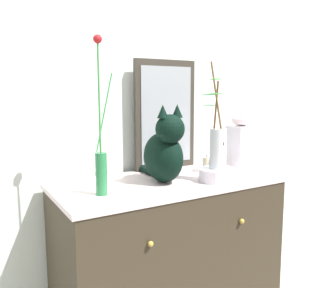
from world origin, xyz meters
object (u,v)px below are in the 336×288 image
object	(u,v)px
cat_sitting	(164,151)
candle_pillar	(206,165)
sideboard	(168,256)
vase_slim_green	(101,157)
mirror_leaning	(165,115)
bowl_porcelain	(217,175)
vase_glass_clear	(218,145)
jar_lidded_porcelain	(241,145)

from	to	relation	value
cat_sitting	candle_pillar	xyz separation A→B (m)	(0.30, 0.06, -0.11)
sideboard	vase_slim_green	distance (m)	0.68
vase_slim_green	candle_pillar	distance (m)	0.66
sideboard	mirror_leaning	size ratio (longest dim) A/B	1.84
vase_slim_green	bowl_porcelain	size ratio (longest dim) A/B	3.61
mirror_leaning	candle_pillar	distance (m)	0.36
cat_sitting	vase_glass_clear	world-z (taller)	vase_glass_clear
sideboard	candle_pillar	world-z (taller)	candle_pillar
jar_lidded_porcelain	vase_slim_green	bearing A→B (deg)	179.83
cat_sitting	candle_pillar	size ratio (longest dim) A/B	4.86
vase_glass_clear	jar_lidded_porcelain	distance (m)	0.22
candle_pillar	bowl_porcelain	bearing A→B (deg)	-110.11
cat_sitting	bowl_porcelain	world-z (taller)	cat_sitting
sideboard	vase_slim_green	xyz separation A→B (m)	(-0.38, -0.08, 0.56)
cat_sitting	vase_glass_clear	distance (m)	0.26
sideboard	mirror_leaning	world-z (taller)	mirror_leaning
vase_slim_green	vase_glass_clear	xyz separation A→B (m)	(0.57, -0.07, 0.02)
jar_lidded_porcelain	bowl_porcelain	bearing A→B (deg)	-162.80
cat_sitting	candle_pillar	distance (m)	0.32
mirror_leaning	bowl_porcelain	size ratio (longest dim) A/B	3.32
sideboard	jar_lidded_porcelain	distance (m)	0.69
vase_glass_clear	cat_sitting	bearing A→B (deg)	154.28
cat_sitting	jar_lidded_porcelain	world-z (taller)	cat_sitting
vase_slim_green	vase_glass_clear	bearing A→B (deg)	-6.68
sideboard	vase_slim_green	bearing A→B (deg)	-168.24
vase_slim_green	bowl_porcelain	distance (m)	0.59
vase_glass_clear	candle_pillar	distance (m)	0.23
cat_sitting	bowl_porcelain	size ratio (longest dim) A/B	2.56
mirror_leaning	cat_sitting	distance (m)	0.36
sideboard	mirror_leaning	xyz separation A→B (m)	(0.13, 0.24, 0.70)
mirror_leaning	candle_pillar	xyz separation A→B (m)	(0.13, -0.21, -0.26)
vase_glass_clear	jar_lidded_porcelain	xyz separation A→B (m)	(0.21, 0.06, -0.02)
jar_lidded_porcelain	mirror_leaning	bearing A→B (deg)	130.36
cat_sitting	jar_lidded_porcelain	xyz separation A→B (m)	(0.45, -0.05, 0.00)
mirror_leaning	jar_lidded_porcelain	xyz separation A→B (m)	(0.27, -0.32, -0.15)
sideboard	vase_slim_green	size ratio (longest dim) A/B	1.69
mirror_leaning	bowl_porcelain	xyz separation A→B (m)	(0.07, -0.39, -0.27)
mirror_leaning	bowl_porcelain	world-z (taller)	mirror_leaning
mirror_leaning	candle_pillar	size ratio (longest dim) A/B	6.30
bowl_porcelain	candle_pillar	size ratio (longest dim) A/B	1.90
vase_slim_green	candle_pillar	xyz separation A→B (m)	(0.63, 0.11, -0.12)
sideboard	cat_sitting	xyz separation A→B (m)	(-0.04, -0.03, 0.55)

